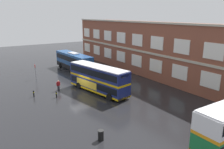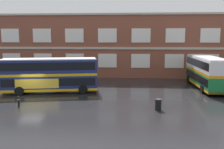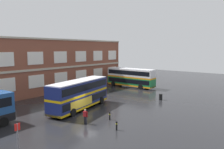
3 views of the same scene
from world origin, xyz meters
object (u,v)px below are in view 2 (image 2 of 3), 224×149
Objects in this scene: double_decker_near at (50,75)px; double_decker_middle at (206,71)px; safety_bollard_east at (19,101)px; station_litter_bin at (158,105)px.

double_decker_near is 19.67m from double_decker_middle.
double_decker_near is at bearing 80.08° from safety_bollard_east.
station_litter_bin is 13.11m from safety_bollard_east.
safety_bollard_east is (-20.33, -10.40, -1.66)m from double_decker_middle.
station_litter_bin is at bearing -1.22° from safety_bollard_east.
safety_bollard_east is (-1.09, -6.26, -1.66)m from double_decker_near.
double_decker_middle is 13.00m from station_litter_bin.
double_decker_near is 6.56m from safety_bollard_east.
double_decker_near reaches higher than safety_bollard_east.
station_litter_bin is (-7.22, -10.68, -1.63)m from double_decker_middle.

